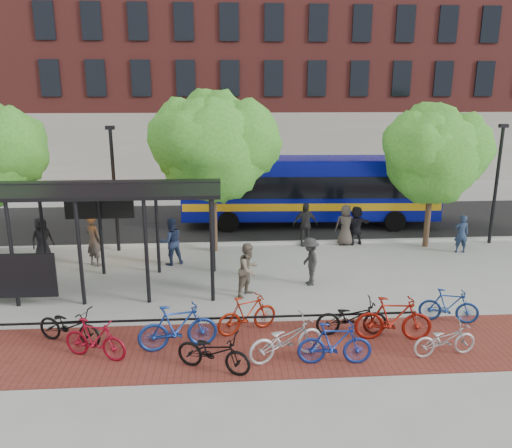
{
  "coord_description": "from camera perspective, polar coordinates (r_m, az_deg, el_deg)",
  "views": [
    {
      "loc": [
        -2.64,
        -16.58,
        6.41
      ],
      "look_at": [
        -1.4,
        1.48,
        1.6
      ],
      "focal_mm": 35.0,
      "sensor_mm": 36.0,
      "label": 1
    }
  ],
  "objects": [
    {
      "name": "ground",
      "position": [
        17.97,
        4.82,
        -6.07
      ],
      "size": [
        160.0,
        160.0,
        0.0
      ],
      "primitive_type": "plane",
      "color": "#9E9E99",
      "rests_on": "ground"
    },
    {
      "name": "asphalt_street",
      "position": [
        25.54,
        2.14,
        0.34
      ],
      "size": [
        160.0,
        8.0,
        0.01
      ],
      "primitive_type": "cube",
      "color": "black",
      "rests_on": "ground"
    },
    {
      "name": "curb",
      "position": [
        21.7,
        3.25,
        -2.16
      ],
      "size": [
        160.0,
        0.25,
        0.12
      ],
      "primitive_type": "cube",
      "color": "#B7B7B2",
      "rests_on": "ground"
    },
    {
      "name": "brick_strip",
      "position": [
        13.25,
        -0.68,
        -14.04
      ],
      "size": [
        24.0,
        3.0,
        0.01
      ],
      "primitive_type": "cube",
      "color": "maroon",
      "rests_on": "ground"
    },
    {
      "name": "bike_rack_rail",
      "position": [
        14.04,
        -6.32,
        -12.37
      ],
      "size": [
        12.0,
        0.05,
        0.95
      ],
      "primitive_type": "cube",
      "color": "black",
      "rests_on": "ground"
    },
    {
      "name": "building_brick",
      "position": [
        44.56,
        13.32,
        19.12
      ],
      "size": [
        55.0,
        14.0,
        20.0
      ],
      "primitive_type": "cube",
      "color": "maroon",
      "rests_on": "ground"
    },
    {
      "name": "building_tower",
      "position": [
        58.77,
        -18.47,
        22.57
      ],
      "size": [
        22.0,
        22.0,
        30.0
      ],
      "primitive_type": "cube",
      "color": "#7A664C",
      "rests_on": "ground"
    },
    {
      "name": "bus_shelter",
      "position": [
        17.35,
        -22.31,
        2.42
      ],
      "size": [
        10.6,
        3.07,
        3.6
      ],
      "color": "black",
      "rests_on": "ground"
    },
    {
      "name": "tree_b",
      "position": [
        20.03,
        -4.72,
        9.24
      ],
      "size": [
        5.15,
        4.2,
        6.47
      ],
      "color": "#382619",
      "rests_on": "ground"
    },
    {
      "name": "tree_c",
      "position": [
        21.88,
        19.81,
        7.83
      ],
      "size": [
        4.66,
        3.8,
        5.92
      ],
      "color": "#382619",
      "rests_on": "ground"
    },
    {
      "name": "lamp_post_left",
      "position": [
        20.97,
        -15.9,
        4.25
      ],
      "size": [
        0.35,
        0.2,
        5.12
      ],
      "color": "black",
      "rests_on": "ground"
    },
    {
      "name": "lamp_post_right",
      "position": [
        23.58,
        25.8,
        4.46
      ],
      "size": [
        0.35,
        0.2,
        5.12
      ],
      "color": "black",
      "rests_on": "ground"
    },
    {
      "name": "bus",
      "position": [
        24.63,
        6.11,
        4.26
      ],
      "size": [
        12.42,
        3.39,
        3.32
      ],
      "rotation": [
        0.0,
        0.0,
        -0.05
      ],
      "color": "#070E8F",
      "rests_on": "ground"
    },
    {
      "name": "bike_0",
      "position": [
        14.15,
        -20.55,
        -10.83
      ],
      "size": [
        2.01,
        1.36,
        1.0
      ],
      "primitive_type": "imported",
      "rotation": [
        0.0,
        0.0,
        1.17
      ],
      "color": "black",
      "rests_on": "ground"
    },
    {
      "name": "bike_1",
      "position": [
        13.2,
        -17.95,
        -12.41
      ],
      "size": [
        1.78,
        1.07,
        1.04
      ],
      "primitive_type": "imported",
      "rotation": [
        0.0,
        0.0,
        1.2
      ],
      "color": "maroon",
      "rests_on": "ground"
    },
    {
      "name": "bike_3",
      "position": [
        13.11,
        -8.92,
        -11.56
      ],
      "size": [
        2.11,
        0.96,
        1.22
      ],
      "primitive_type": "imported",
      "rotation": [
        0.0,
        0.0,
        1.77
      ],
      "color": "navy",
      "rests_on": "ground"
    },
    {
      "name": "bike_4",
      "position": [
        12.15,
        -4.88,
        -14.33
      ],
      "size": [
        1.98,
        1.37,
        0.99
      ],
      "primitive_type": "imported",
      "rotation": [
        0.0,
        0.0,
        1.15
      ],
      "color": "black",
      "rests_on": "ground"
    },
    {
      "name": "bike_5",
      "position": [
        13.84,
        -1.02,
        -10.24
      ],
      "size": [
        1.83,
        1.18,
        1.07
      ],
      "primitive_type": "imported",
      "rotation": [
        0.0,
        0.0,
        1.99
      ],
      "color": "maroon",
      "rests_on": "ground"
    },
    {
      "name": "bike_6",
      "position": [
        12.59,
        3.45,
        -12.98
      ],
      "size": [
        2.13,
        1.38,
        1.06
      ],
      "primitive_type": "imported",
      "rotation": [
        0.0,
        0.0,
        1.94
      ],
      "color": "#ACACAF",
      "rests_on": "ground"
    },
    {
      "name": "bike_7",
      "position": [
        12.48,
        8.99,
        -13.35
      ],
      "size": [
        1.83,
        0.62,
        1.08
      ],
      "primitive_type": "imported",
      "rotation": [
        0.0,
        0.0,
        1.51
      ],
      "color": "navy",
      "rests_on": "ground"
    },
    {
      "name": "bike_8",
      "position": [
        13.95,
        10.86,
        -10.43
      ],
      "size": [
        1.95,
        0.71,
        1.02
      ],
      "primitive_type": "imported",
      "rotation": [
        0.0,
        0.0,
        1.55
      ],
      "color": "black",
      "rests_on": "ground"
    },
    {
      "name": "bike_9",
      "position": [
        13.87,
        15.42,
        -10.41
      ],
      "size": [
        2.08,
        0.79,
        1.22
      ],
      "primitive_type": "imported",
      "rotation": [
        0.0,
        0.0,
        1.47
      ],
      "color": "maroon",
      "rests_on": "ground"
    },
    {
      "name": "bike_10",
      "position": [
        13.59,
        20.76,
        -12.22
      ],
      "size": [
        1.73,
        0.79,
        0.88
      ],
      "primitive_type": "imported",
      "rotation": [
        0.0,
        0.0,
        1.7
      ],
      "color": "#A2A2A4",
      "rests_on": "ground"
    },
    {
      "name": "bike_11",
      "position": [
        15.43,
        21.18,
        -8.72
      ],
      "size": [
        1.72,
        0.92,
        0.99
      ],
      "primitive_type": "imported",
      "rotation": [
        0.0,
        0.0,
        1.28
      ],
      "color": "navy",
      "rests_on": "ground"
    },
    {
      "name": "pedestrian_0",
      "position": [
        21.15,
        -23.25,
        -1.57
      ],
      "size": [
        0.99,
        0.97,
        1.73
      ],
      "primitive_type": "imported",
      "rotation": [
        0.0,
        0.0,
        0.73
      ],
      "color": "black",
      "rests_on": "ground"
    },
    {
      "name": "pedestrian_1",
      "position": [
        19.8,
        -18.06,
        -1.79
      ],
      "size": [
        0.86,
        0.79,
        1.96
      ],
      "primitive_type": "imported",
      "rotation": [
        0.0,
        0.0,
        2.55
      ],
      "color": "#433A35",
      "rests_on": "ground"
    },
    {
      "name": "pedestrian_2",
      "position": [
        19.21,
        -9.69,
        -1.96
      ],
      "size": [
        1.09,
        0.99,
        1.83
      ],
      "primitive_type": "imported",
      "rotation": [
        0.0,
        0.0,
        3.54
      ],
      "color": "navy",
      "rests_on": "ground"
    },
    {
      "name": "pedestrian_4",
      "position": [
        21.39,
        5.63,
        -0.03
      ],
      "size": [
        1.15,
        0.61,
        1.87
      ],
      "primitive_type": "imported",
      "rotation": [
        0.0,
        0.0,
        6.43
      ],
      "color": "#2A2A2A",
      "rests_on": "ground"
    },
    {
      "name": "pedestrian_5",
      "position": [
        21.89,
        11.36,
        -0.16
      ],
      "size": [
        1.64,
        0.93,
        1.69
      ],
      "primitive_type": "imported",
      "rotation": [
        0.0,
        0.0,
        3.44
      ],
      "color": "black",
      "rests_on": "ground"
    },
    {
      "name": "pedestrian_6",
      "position": [
        21.71,
        10.19,
        -0.12
      ],
      "size": [
        0.92,
        0.66,
        1.76
      ],
      "primitive_type": "imported",
      "rotation": [
        0.0,
        0.0,
        3.02
      ],
      "color": "#3F3832",
      "rests_on": "ground"
    },
    {
      "name": "pedestrian_7",
      "position": [
        22.05,
        22.42,
        -1.04
      ],
      "size": [
        0.61,
        0.43,
        1.58
      ],
      "primitive_type": "imported",
      "rotation": [
        0.0,
        0.0,
        3.05
      ],
      "color": "#1F2D4A",
      "rests_on": "ground"
    },
    {
      "name": "pedestrian_8",
      "position": [
        16.08,
        -0.83,
        -5.23
      ],
      "size": [
        1.06,
        1.08,
        1.76
      ],
      "primitive_type": "imported",
      "rotation": [
        0.0,
        0.0,
        0.87
      ],
      "color": "#645A4A",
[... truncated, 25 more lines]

